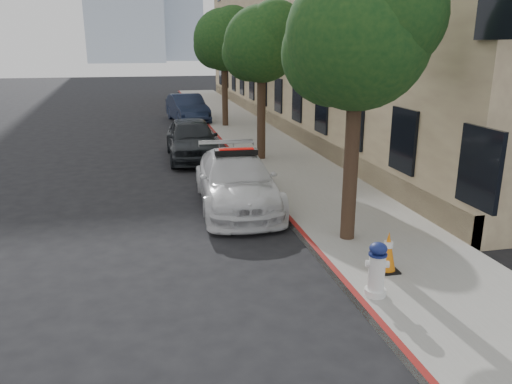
{
  "coord_description": "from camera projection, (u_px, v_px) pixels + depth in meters",
  "views": [
    {
      "loc": [
        -1.2,
        -11.29,
        4.11
      ],
      "look_at": [
        1.12,
        -1.03,
        1.0
      ],
      "focal_mm": 35.0,
      "sensor_mm": 36.0,
      "label": 1
    }
  ],
  "objects": [
    {
      "name": "ground",
      "position": [
        201.0,
        223.0,
        11.98
      ],
      "size": [
        120.0,
        120.0,
        0.0
      ],
      "primitive_type": "plane",
      "color": "black",
      "rests_on": "ground"
    },
    {
      "name": "tree_near",
      "position": [
        360.0,
        36.0,
        9.51
      ],
      "size": [
        2.92,
        2.82,
        5.62
      ],
      "color": "black",
      "rests_on": "sidewalk"
    },
    {
      "name": "police_car",
      "position": [
        236.0,
        180.0,
        13.04
      ],
      "size": [
        2.2,
        4.93,
        1.55
      ],
      "rotation": [
        0.0,
        0.0,
        -0.05
      ],
      "color": "silver",
      "rests_on": "ground"
    },
    {
      "name": "tree_far",
      "position": [
        225.0,
        39.0,
        24.44
      ],
      "size": [
        3.1,
        3.0,
        5.81
      ],
      "color": "black",
      "rests_on": "sidewalk"
    },
    {
      "name": "tree_mid",
      "position": [
        262.0,
        43.0,
        17.02
      ],
      "size": [
        2.77,
        2.64,
        5.43
      ],
      "color": "black",
      "rests_on": "sidewalk"
    },
    {
      "name": "parked_car_far",
      "position": [
        187.0,
        108.0,
        27.54
      ],
      "size": [
        2.19,
        4.75,
        1.51
      ],
      "primitive_type": "imported",
      "rotation": [
        0.0,
        0.0,
        0.13
      ],
      "color": "#141D33",
      "rests_on": "ground"
    },
    {
      "name": "fire_hydrant",
      "position": [
        377.0,
        270.0,
        8.1
      ],
      "size": [
        0.39,
        0.36,
        0.92
      ],
      "rotation": [
        0.0,
        0.0,
        -0.33
      ],
      "color": "white",
      "rests_on": "sidewalk"
    },
    {
      "name": "parked_car_mid",
      "position": [
        192.0,
        139.0,
        18.53
      ],
      "size": [
        1.85,
        4.49,
        1.52
      ],
      "primitive_type": "imported",
      "rotation": [
        0.0,
        0.0,
        -0.01
      ],
      "color": "black",
      "rests_on": "ground"
    },
    {
      "name": "curb_strip",
      "position": [
        221.0,
        141.0,
        21.75
      ],
      "size": [
        0.12,
        50.0,
        0.15
      ],
      "primitive_type": "cube",
      "color": "maroon",
      "rests_on": "ground"
    },
    {
      "name": "sidewalk",
      "position": [
        256.0,
        140.0,
        22.08
      ],
      "size": [
        3.2,
        50.0,
        0.15
      ],
      "primitive_type": "cube",
      "color": "gray",
      "rests_on": "ground"
    },
    {
      "name": "traffic_cone",
      "position": [
        388.0,
        252.0,
        8.99
      ],
      "size": [
        0.41,
        0.41,
        0.76
      ],
      "rotation": [
        0.0,
        0.0,
        -0.03
      ],
      "color": "black",
      "rests_on": "sidewalk"
    },
    {
      "name": "building",
      "position": [
        338.0,
        28.0,
        26.54
      ],
      "size": [
        8.0,
        36.0,
        10.0
      ],
      "primitive_type": "cube",
      "color": "tan",
      "rests_on": "ground"
    }
  ]
}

